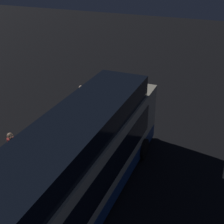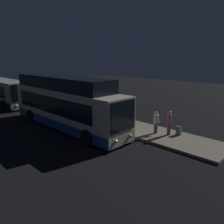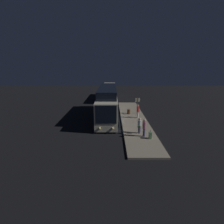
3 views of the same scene
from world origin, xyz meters
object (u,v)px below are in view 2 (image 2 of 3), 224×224
object	(u,v)px
sign_post	(95,99)
bus_lead	(65,105)
trash_bin	(87,113)
suitcase	(179,131)
passenger_boarding	(109,107)
passenger_with_bags	(169,122)
bus_second	(2,92)
passenger_waiting	(156,122)

from	to	relation	value
sign_post	bus_lead	bearing A→B (deg)	-74.13
trash_bin	suitcase	bearing A→B (deg)	8.08
passenger_boarding	passenger_with_bags	bearing A→B (deg)	-68.31
sign_post	trash_bin	world-z (taller)	sign_post
trash_bin	passenger_boarding	bearing A→B (deg)	27.86
bus_second	passenger_with_bags	size ratio (longest dim) A/B	6.63
passenger_waiting	passenger_with_bags	bearing A→B (deg)	126.85
passenger_with_bags	sign_post	distance (m)	8.38
passenger_waiting	sign_post	size ratio (longest dim) A/B	0.71
bus_lead	sign_post	distance (m)	4.35
passenger_boarding	trash_bin	distance (m)	2.24
passenger_with_bags	suitcase	bearing A→B (deg)	163.04
passenger_with_bags	trash_bin	distance (m)	8.11
bus_second	sign_post	world-z (taller)	bus_second
passenger_boarding	passenger_waiting	distance (m)	5.36
suitcase	sign_post	world-z (taller)	sign_post
bus_second	passenger_boarding	bearing A→B (deg)	15.16
passenger_waiting	bus_second	bearing A→B (deg)	-65.27
passenger_waiting	trash_bin	xyz separation A→B (m)	(-7.21, -0.40, -0.53)
trash_bin	bus_second	bearing A→B (deg)	-166.92
passenger_waiting	passenger_with_bags	size ratio (longest dim) A/B	0.93
sign_post	bus_second	bearing A→B (deg)	-161.29
bus_second	sign_post	distance (m)	13.03
bus_second	passenger_waiting	bearing A→B (deg)	9.55
bus_lead	suitcase	distance (m)	8.82
suitcase	sign_post	distance (m)	8.92
passenger_with_bags	suitcase	size ratio (longest dim) A/B	1.98
passenger_boarding	suitcase	xyz separation A→B (m)	(6.67, 0.21, -0.66)
passenger_boarding	passenger_waiting	size ratio (longest dim) A/B	1.11
passenger_with_bags	suitcase	xyz separation A→B (m)	(0.51, 0.48, -0.63)
bus_lead	passenger_boarding	distance (m)	4.11
bus_lead	suitcase	bearing A→B (deg)	28.43
bus_second	suitcase	distance (m)	21.62
passenger_boarding	suitcase	bearing A→B (deg)	-63.99
bus_lead	passenger_boarding	xyz separation A→B (m)	(1.00, 3.94, -0.66)
bus_lead	bus_second	world-z (taller)	bus_lead
passenger_boarding	trash_bin	size ratio (longest dim) A/B	2.73
passenger_waiting	suitcase	xyz separation A→B (m)	(1.34, 0.81, -0.54)
bus_lead	passenger_with_bags	distance (m)	8.07
bus_lead	passenger_waiting	distance (m)	7.19
suitcase	bus_lead	bearing A→B (deg)	-151.57
passenger_boarding	sign_post	xyz separation A→B (m)	(-2.19, 0.24, 0.45)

